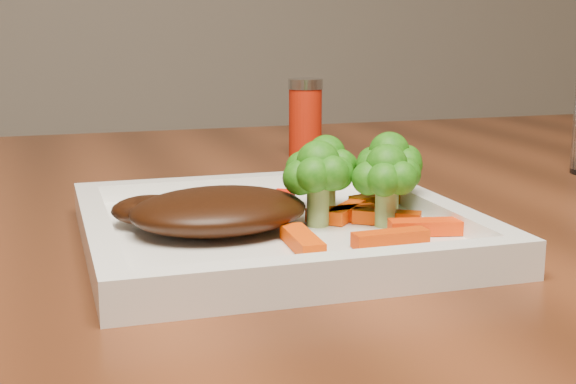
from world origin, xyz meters
name	(u,v)px	position (x,y,z in m)	size (l,w,h in m)	color
plate	(275,234)	(0.00, -0.14, 0.76)	(0.27, 0.27, 0.01)	white
steak	(219,210)	(-0.04, -0.14, 0.78)	(0.13, 0.10, 0.03)	black
broccoli_0	(326,166)	(0.05, -0.10, 0.80)	(0.06, 0.06, 0.07)	#2F6E12
broccoli_1	(389,171)	(0.10, -0.12, 0.79)	(0.06, 0.06, 0.06)	#137315
broccoli_2	(386,186)	(0.08, -0.16, 0.79)	(0.06, 0.06, 0.06)	#206510
broccoli_3	(318,184)	(0.03, -0.14, 0.79)	(0.06, 0.06, 0.06)	#295C0F
carrot_0	(390,238)	(0.06, -0.21, 0.77)	(0.05, 0.01, 0.01)	#D13603
carrot_1	(433,227)	(0.10, -0.19, 0.77)	(0.06, 0.02, 0.01)	#EA3403
carrot_2	(302,241)	(0.00, -0.20, 0.77)	(0.06, 0.02, 0.01)	#EB4103
carrot_3	(379,199)	(0.10, -0.10, 0.77)	(0.05, 0.01, 0.01)	#D35F03
carrot_4	(275,202)	(0.02, -0.08, 0.77)	(0.06, 0.02, 0.01)	#F61404
carrot_5	(387,217)	(0.08, -0.16, 0.77)	(0.05, 0.01, 0.01)	#E24303
carrot_6	(343,214)	(0.06, -0.14, 0.77)	(0.06, 0.01, 0.01)	#FF4304
spice_shaker	(305,118)	(0.14, 0.22, 0.80)	(0.04, 0.04, 0.09)	red
carrot_7	(346,212)	(0.06, -0.13, 0.77)	(0.05, 0.01, 0.01)	#FF4704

